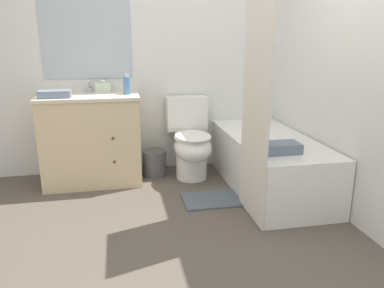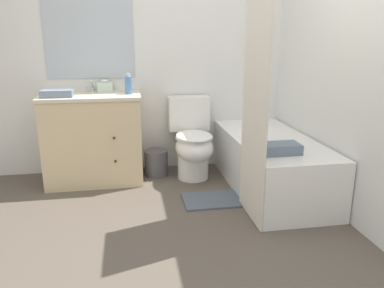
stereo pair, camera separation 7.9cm
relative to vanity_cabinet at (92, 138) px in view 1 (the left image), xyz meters
The scene contains 14 objects.
ground_plane 1.67m from the vanity_cabinet, 62.33° to the right, with size 14.00×14.00×0.00m, color brown.
wall_back 1.15m from the vanity_cabinet, 22.10° to the left, with size 8.00×0.06×2.50m.
wall_right 2.21m from the vanity_cabinet, 16.22° to the right, with size 0.05×2.70×2.50m.
vanity_cabinet is the anchor object (origin of this frame).
sink_faucet 0.49m from the vanity_cabinet, 90.00° to the left, with size 0.14×0.12×0.12m.
toilet 0.96m from the vanity_cabinet, ahead, with size 0.42×0.68×0.78m.
bathtub 1.69m from the vanity_cabinet, 17.40° to the right, with size 0.68×1.56×0.49m.
shower_curtain 1.71m from the vanity_cabinet, 39.45° to the right, with size 0.01×0.53×2.02m.
wastebasket 0.67m from the vanity_cabinet, ahead, with size 0.24×0.24×0.26m.
tissue_box 0.51m from the vanity_cabinet, 55.01° to the left, with size 0.15×0.14×0.12m.
soap_dispenser 0.61m from the vanity_cabinet, ahead, with size 0.07×0.07×0.19m.
hand_towel_folded 0.54m from the vanity_cabinet, 154.48° to the right, with size 0.27×0.15×0.06m.
bath_towel_folded 1.76m from the vanity_cabinet, 33.42° to the right, with size 0.34×0.18×0.08m.
bath_mat 1.30m from the vanity_cabinet, 34.30° to the right, with size 0.49×0.36×0.02m.
Camera 1 is at (-0.48, -2.15, 1.35)m, focal length 35.00 mm.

